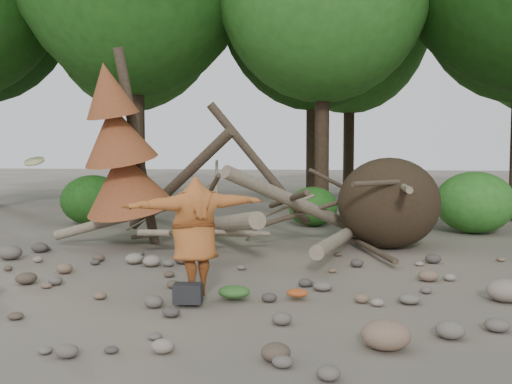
# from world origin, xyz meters

# --- Properties ---
(ground) EXTENTS (120.00, 120.00, 0.00)m
(ground) POSITION_xyz_m (0.00, 0.00, 0.00)
(ground) COLOR #514C44
(ground) RESTS_ON ground
(deadfall_pile) EXTENTS (8.55, 5.24, 3.30)m
(deadfall_pile) POSITION_xyz_m (2.02, 4.24, 0.95)
(deadfall_pile) COLOR #332619
(deadfall_pile) RESTS_ON ground
(dead_conifer) EXTENTS (2.06, 2.16, 4.35)m
(dead_conifer) POSITION_xyz_m (-3.12, 3.37, 2.11)
(dead_conifer) COLOR #4C3F30
(dead_conifer) RESTS_ON ground
(bush_left) EXTENTS (1.80, 1.80, 1.44)m
(bush_left) POSITION_xyz_m (-5.50, 7.20, 0.72)
(bush_left) COLOR #1E5216
(bush_left) RESTS_ON ground
(bush_mid) EXTENTS (1.40, 1.40, 1.12)m
(bush_mid) POSITION_xyz_m (0.80, 7.80, 0.56)
(bush_mid) COLOR #28681E
(bush_mid) RESTS_ON ground
(bush_right) EXTENTS (2.00, 2.00, 1.60)m
(bush_right) POSITION_xyz_m (5.00, 7.00, 0.80)
(bush_right) COLOR #337B26
(bush_right) RESTS_ON ground
(frisbee_thrower) EXTENTS (3.47, 1.63, 1.97)m
(frisbee_thrower) POSITION_xyz_m (-0.48, -0.60, 0.92)
(frisbee_thrower) COLOR #AB5926
(frisbee_thrower) RESTS_ON ground
(backpack) EXTENTS (0.41, 0.29, 0.26)m
(backpack) POSITION_xyz_m (-0.49, -0.92, 0.13)
(backpack) COLOR black
(backpack) RESTS_ON ground
(cloth_green) EXTENTS (0.45, 0.38, 0.17)m
(cloth_green) POSITION_xyz_m (0.07, -0.54, 0.08)
(cloth_green) COLOR #326528
(cloth_green) RESTS_ON ground
(cloth_orange) EXTENTS (0.31, 0.25, 0.11)m
(cloth_orange) POSITION_xyz_m (0.95, -0.37, 0.06)
(cloth_orange) COLOR #AA461D
(cloth_orange) RESTS_ON ground
(boulder_front_right) EXTENTS (0.53, 0.48, 0.32)m
(boulder_front_right) POSITION_xyz_m (2.02, -2.25, 0.16)
(boulder_front_right) COLOR #836652
(boulder_front_right) RESTS_ON ground
(boulder_mid_right) EXTENTS (0.53, 0.48, 0.32)m
(boulder_mid_right) POSITION_xyz_m (3.85, -0.03, 0.16)
(boulder_mid_right) COLOR gray
(boulder_mid_right) RESTS_ON ground
(boulder_mid_left) EXTENTS (0.48, 0.43, 0.29)m
(boulder_mid_left) POSITION_xyz_m (-4.82, 1.88, 0.14)
(boulder_mid_left) COLOR #635A53
(boulder_mid_left) RESTS_ON ground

